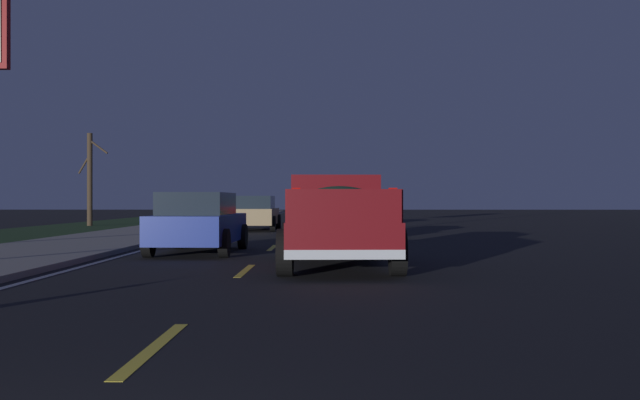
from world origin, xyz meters
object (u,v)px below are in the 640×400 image
object	(u,v)px
sedan_green	(335,216)
pickup_truck	(336,218)
sedan_red	(334,211)
sedan_tan	(256,213)
bare_tree_far	(90,177)
sedan_blue	(199,222)

from	to	relation	value
sedan_green	pickup_truck	bearing A→B (deg)	179.66
sedan_green	sedan_red	bearing A→B (deg)	-0.40
sedan_green	sedan_tan	xyz separation A→B (m)	(6.69, 3.50, 0.00)
sedan_green	bare_tree_far	distance (m)	17.74
pickup_truck	bare_tree_far	world-z (taller)	bare_tree_far
bare_tree_far	sedan_green	bearing A→B (deg)	-133.39
sedan_tan	sedan_green	bearing A→B (deg)	-152.39
sedan_red	bare_tree_far	xyz separation A→B (m)	(-0.68, 12.92, 1.77)
sedan_green	sedan_red	distance (m)	12.81
pickup_truck	sedan_green	bearing A→B (deg)	-0.34
sedan_blue	bare_tree_far	xyz separation A→B (m)	(19.02, 9.30, 1.77)
sedan_blue	bare_tree_far	size ratio (longest dim) A/B	0.91
sedan_green	sedan_tan	size ratio (longest dim) A/B	1.00
sedan_blue	sedan_tan	bearing A→B (deg)	-0.15
sedan_blue	bare_tree_far	bearing A→B (deg)	26.05
pickup_truck	sedan_green	xyz separation A→B (m)	(10.47, -0.06, -0.20)
sedan_green	sedan_blue	xyz separation A→B (m)	(-6.89, 3.53, 0.00)
sedan_tan	sedan_red	world-z (taller)	same
sedan_tan	bare_tree_far	size ratio (longest dim) A/B	0.90
sedan_blue	sedan_red	world-z (taller)	same
sedan_tan	bare_tree_far	world-z (taller)	bare_tree_far
sedan_red	bare_tree_far	distance (m)	13.06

